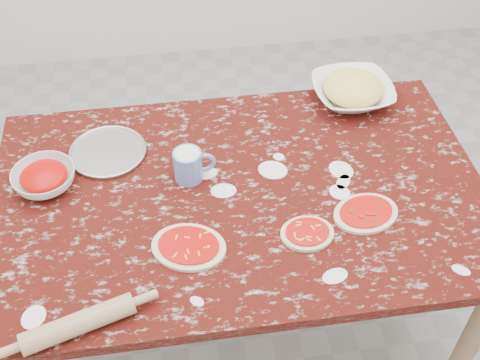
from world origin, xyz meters
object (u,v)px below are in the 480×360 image
(worktable, at_px, (240,208))
(flour_mug, at_px, (189,165))
(pizza_tray, at_px, (108,152))
(sauce_bowl, at_px, (44,179))
(rolling_pin, at_px, (79,324))
(cheese_bowl, at_px, (352,92))

(worktable, bearing_deg, flour_mug, 150.79)
(worktable, distance_m, pizza_tray, 0.50)
(sauce_bowl, distance_m, rolling_pin, 0.57)
(cheese_bowl, distance_m, flour_mug, 0.72)
(sauce_bowl, relative_size, flour_mug, 1.45)
(worktable, relative_size, rolling_pin, 5.38)
(cheese_bowl, relative_size, rolling_pin, 1.00)
(cheese_bowl, bearing_deg, rolling_pin, -138.95)
(flour_mug, relative_size, rolling_pin, 0.47)
(worktable, distance_m, flour_mug, 0.22)
(pizza_tray, xyz_separation_m, rolling_pin, (-0.06, -0.68, 0.02))
(worktable, height_order, sauce_bowl, sauce_bowl)
(pizza_tray, xyz_separation_m, flour_mug, (0.27, -0.16, 0.05))
(rolling_pin, bearing_deg, cheese_bowl, 41.05)
(cheese_bowl, height_order, flour_mug, flour_mug)
(rolling_pin, bearing_deg, pizza_tray, 84.58)
(worktable, height_order, flour_mug, flour_mug)
(sauce_bowl, xyz_separation_m, rolling_pin, (0.13, -0.56, -0.00))
(pizza_tray, xyz_separation_m, cheese_bowl, (0.91, 0.17, 0.03))
(pizza_tray, relative_size, cheese_bowl, 0.87)
(rolling_pin, bearing_deg, flour_mug, 57.45)
(worktable, relative_size, cheese_bowl, 5.38)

